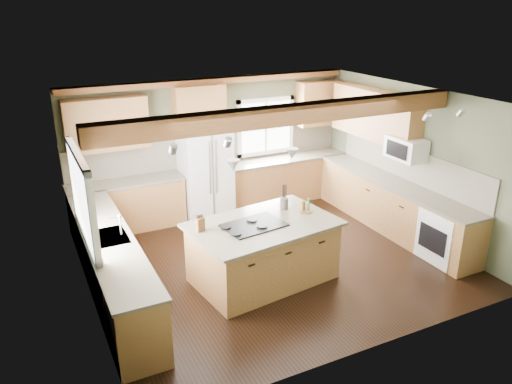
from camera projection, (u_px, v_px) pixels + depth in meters
name	position (u px, v px, depth m)	size (l,w,h in m)	color
floor	(271.00, 259.00, 8.10)	(5.60, 5.60, 0.00)	black
ceiling	(273.00, 99.00, 7.17)	(5.60, 5.60, 0.00)	silver
wall_back	(212.00, 145.00, 9.73)	(5.60, 5.60, 0.00)	#464B35
wall_left	(82.00, 216.00, 6.48)	(5.00, 5.00, 0.00)	#464B35
wall_right	(412.00, 160.00, 8.80)	(5.00, 5.00, 0.00)	#464B35
ceiling_beam	(290.00, 114.00, 6.81)	(5.55, 0.26, 0.26)	brown
soffit_trim	(212.00, 81.00, 9.21)	(5.55, 0.20, 0.10)	brown
backsplash_back	(213.00, 149.00, 9.75)	(5.58, 0.03, 0.58)	brown
backsplash_right	(409.00, 164.00, 8.86)	(0.03, 3.70, 0.58)	brown
base_cab_back_left	(128.00, 206.00, 9.05)	(2.02, 0.60, 0.88)	brown
counter_back_left	(125.00, 182.00, 8.89)	(2.06, 0.64, 0.04)	#4B4337
base_cab_back_right	(285.00, 179.00, 10.40)	(2.62, 0.60, 0.88)	brown
counter_back_right	(286.00, 158.00, 10.24)	(2.66, 0.64, 0.04)	#4B4337
base_cab_left	(112.00, 268.00, 6.95)	(0.60, 3.70, 0.88)	brown
counter_left	(108.00, 238.00, 6.79)	(0.64, 3.74, 0.04)	#4B4337
base_cab_right	(392.00, 207.00, 9.02)	(0.60, 3.70, 0.88)	brown
counter_right	(395.00, 183.00, 8.86)	(0.64, 3.74, 0.04)	#4B4337
upper_cab_back_left	(106.00, 124.00, 8.53)	(1.40, 0.35, 0.90)	brown
upper_cab_over_fridge	(199.00, 104.00, 9.16)	(0.96, 0.35, 0.70)	brown
upper_cab_right	(375.00, 115.00, 9.24)	(0.35, 2.20, 0.90)	brown
upper_cab_back_corner	(318.00, 103.00, 10.30)	(0.90, 0.35, 0.90)	brown
window_left	(81.00, 197.00, 6.44)	(0.04, 1.60, 1.05)	white
window_back	(265.00, 126.00, 10.10)	(1.10, 0.04, 1.00)	white
sink	(108.00, 238.00, 6.79)	(0.50, 0.65, 0.03)	#262628
faucet	(121.00, 226.00, 6.81)	(0.02, 0.02, 0.28)	#B2B2B7
dishwasher	(135.00, 318.00, 5.87)	(0.60, 0.60, 0.84)	white
oven	(446.00, 236.00, 7.93)	(0.60, 0.72, 0.84)	white
microwave	(406.00, 148.00, 8.57)	(0.40, 0.70, 0.38)	white
pendant_left	(233.00, 166.00, 6.60)	(0.18, 0.18, 0.16)	#B2B2B7
pendant_right	(292.00, 154.00, 7.12)	(0.18, 0.18, 0.16)	#B2B2B7
refrigerator	(205.00, 172.00, 9.43)	(0.90, 0.74, 1.80)	white
island	(263.00, 253.00, 7.37)	(1.97, 1.20, 0.88)	brown
island_top	(263.00, 224.00, 7.21)	(2.10, 1.33, 0.04)	#4B4337
cooktop	(254.00, 225.00, 7.11)	(0.85, 0.57, 0.02)	black
knife_block	(200.00, 224.00, 6.92)	(0.12, 0.09, 0.20)	brown
utensil_crock	(284.00, 203.00, 7.67)	(0.13, 0.13, 0.18)	#413834
bottle_tray	(306.00, 205.00, 7.57)	(0.22, 0.22, 0.20)	brown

